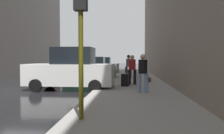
# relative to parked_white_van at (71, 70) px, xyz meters

# --- Properties ---
(ground_plane) EXTENTS (120.00, 120.00, 0.00)m
(ground_plane) POSITION_rel_parked_white_van_xyz_m (-2.65, -0.77, -1.03)
(ground_plane) COLOR black
(sidewalk) EXTENTS (4.00, 40.00, 0.15)m
(sidewalk) POSITION_rel_parked_white_van_xyz_m (3.35, -0.77, -0.96)
(sidewalk) COLOR gray
(sidewalk) RESTS_ON ground_plane
(parked_white_van) EXTENTS (4.64, 2.15, 2.25)m
(parked_white_van) POSITION_rel_parked_white_van_xyz_m (0.00, 0.00, 0.00)
(parked_white_van) COLOR silver
(parked_white_van) RESTS_ON ground_plane
(parked_dark_green_sedan) EXTENTS (4.23, 2.11, 1.79)m
(parked_dark_green_sedan) POSITION_rel_parked_white_van_xyz_m (0.00, 6.21, -0.18)
(parked_dark_green_sedan) COLOR #193828
(parked_dark_green_sedan) RESTS_ON ground_plane
(parked_gray_coupe) EXTENTS (4.20, 2.07, 1.79)m
(parked_gray_coupe) POSITION_rel_parked_white_van_xyz_m (0.00, 12.35, -0.18)
(parked_gray_coupe) COLOR slate
(parked_gray_coupe) RESTS_ON ground_plane
(fire_hydrant) EXTENTS (0.42, 0.22, 0.70)m
(fire_hydrant) POSITION_rel_parked_white_van_xyz_m (1.80, 2.52, -0.54)
(fire_hydrant) COLOR red
(fire_hydrant) RESTS_ON sidewalk
(traffic_light) EXTENTS (0.32, 0.32, 3.60)m
(traffic_light) POSITION_rel_parked_white_van_xyz_m (1.85, -6.03, 1.73)
(traffic_light) COLOR #514C0F
(traffic_light) RESTS_ON sidewalk
(pedestrian_in_red_jacket) EXTENTS (0.51, 0.43, 1.71)m
(pedestrian_in_red_jacket) POSITION_rel_parked_white_van_xyz_m (3.27, 1.32, 0.07)
(pedestrian_in_red_jacket) COLOR black
(pedestrian_in_red_jacket) RESTS_ON sidewalk
(pedestrian_in_jeans) EXTENTS (0.53, 0.48, 1.71)m
(pedestrian_in_jeans) POSITION_rel_parked_white_van_xyz_m (3.69, -1.63, 0.07)
(pedestrian_in_jeans) COLOR #728CB2
(pedestrian_in_jeans) RESTS_ON sidewalk
(pedestrian_with_beanie) EXTENTS (0.51, 0.42, 1.78)m
(pedestrian_with_beanie) POSITION_rel_parked_white_van_xyz_m (3.08, 6.18, 0.10)
(pedestrian_with_beanie) COLOR #333338
(pedestrian_with_beanie) RESTS_ON sidewalk
(rolling_suitcase) EXTENTS (0.44, 0.61, 1.04)m
(rolling_suitcase) POSITION_rel_parked_white_van_xyz_m (2.87, 0.59, -0.54)
(rolling_suitcase) COLOR black
(rolling_suitcase) RESTS_ON sidewalk
(duffel_bag) EXTENTS (0.32, 0.44, 0.28)m
(duffel_bag) POSITION_rel_parked_white_van_xyz_m (4.33, 2.78, -0.74)
(duffel_bag) COLOR #472D19
(duffel_bag) RESTS_ON sidewalk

